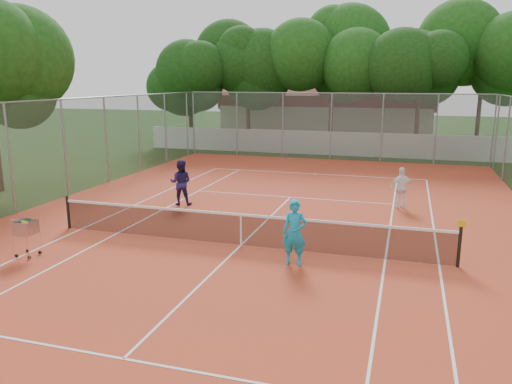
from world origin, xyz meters
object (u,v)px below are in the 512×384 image
(tennis_net, at_px, (241,229))
(player_near, at_px, (295,232))
(player_far_left, at_px, (181,183))
(ball_hopper, at_px, (26,237))
(clubhouse, at_px, (329,111))
(player_far_right, at_px, (402,188))

(tennis_net, relative_size, player_near, 6.85)
(tennis_net, bearing_deg, player_far_left, 133.63)
(tennis_net, xyz_separation_m, player_near, (1.82, -1.04, 0.38))
(tennis_net, relative_size, ball_hopper, 10.63)
(tennis_net, distance_m, clubhouse, 29.12)
(player_far_right, relative_size, ball_hopper, 1.40)
(clubhouse, xyz_separation_m, player_far_right, (6.38, -23.09, -1.40))
(player_near, relative_size, player_far_right, 1.11)
(tennis_net, height_order, clubhouse, clubhouse)
(player_far_left, bearing_deg, player_near, 125.55)
(player_far_left, bearing_deg, player_far_right, -179.39)
(player_near, distance_m, player_far_right, 7.41)
(player_near, relative_size, player_far_left, 0.99)
(clubhouse, bearing_deg, player_far_right, -74.55)
(tennis_net, relative_size, clubhouse, 0.72)
(clubhouse, distance_m, ball_hopper, 31.81)
(tennis_net, height_order, player_near, player_near)
(ball_hopper, bearing_deg, player_far_right, 32.79)
(tennis_net, distance_m, player_near, 2.13)
(player_far_right, bearing_deg, ball_hopper, 19.43)
(clubhouse, relative_size, player_far_left, 9.39)
(player_far_left, height_order, ball_hopper, player_far_left)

